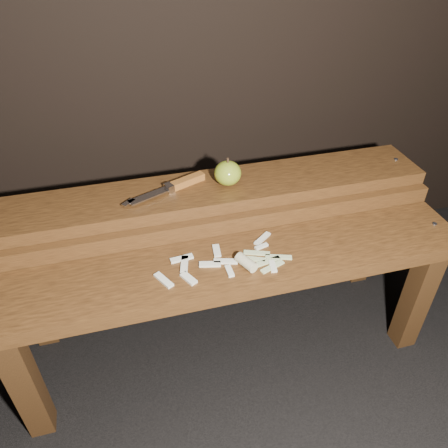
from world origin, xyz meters
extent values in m
plane|color=black|center=(0.00, 0.00, 0.00)|extent=(60.00, 60.00, 0.00)
cube|color=#361F0D|center=(-0.54, -0.10, 0.19)|extent=(0.06, 0.06, 0.38)
cube|color=#361F0D|center=(0.54, -0.10, 0.19)|extent=(0.06, 0.06, 0.38)
cube|color=#472811|center=(0.00, -0.05, 0.40)|extent=(1.20, 0.20, 0.04)
cylinder|color=slate|center=(0.56, -0.05, 0.42)|extent=(0.01, 0.01, 0.00)
cube|color=#361F0D|center=(-0.54, 0.20, 0.23)|extent=(0.06, 0.06, 0.46)
cube|color=#361F0D|center=(0.54, 0.20, 0.23)|extent=(0.06, 0.06, 0.46)
cube|color=#472811|center=(0.00, 0.07, 0.44)|extent=(1.20, 0.02, 0.05)
cube|color=#472811|center=(0.00, 0.17, 0.48)|extent=(1.20, 0.18, 0.04)
cylinder|color=slate|center=(0.56, 0.17, 0.50)|extent=(0.01, 0.01, 0.00)
ellipsoid|color=olive|center=(0.04, 0.17, 0.53)|extent=(0.07, 0.07, 0.07)
cylinder|color=#382314|center=(0.04, 0.17, 0.57)|extent=(0.01, 0.01, 0.01)
cube|color=brown|center=(-0.07, 0.20, 0.51)|extent=(0.10, 0.06, 0.02)
cube|color=silver|center=(-0.12, 0.17, 0.51)|extent=(0.03, 0.03, 0.02)
cube|color=silver|center=(-0.18, 0.15, 0.51)|extent=(0.11, 0.07, 0.00)
cube|color=silver|center=(-0.23, 0.13, 0.51)|extent=(0.04, 0.03, 0.00)
cube|color=beige|center=(0.08, -0.10, 0.42)|extent=(0.02, 0.04, 0.01)
cube|color=beige|center=(-0.03, -0.09, 0.42)|extent=(0.01, 0.04, 0.01)
cube|color=beige|center=(-0.13, -0.01, 0.42)|extent=(0.06, 0.02, 0.01)
cube|color=beige|center=(-0.12, -0.04, 0.42)|extent=(0.03, 0.06, 0.01)
cube|color=beige|center=(-0.03, -0.05, 0.42)|extent=(0.06, 0.03, 0.01)
cube|color=beige|center=(-0.04, -0.01, 0.42)|extent=(0.02, 0.05, 0.01)
cube|color=beige|center=(-0.12, -0.09, 0.42)|extent=(0.04, 0.05, 0.01)
cube|color=beige|center=(-0.06, -0.05, 0.42)|extent=(0.05, 0.03, 0.01)
cube|color=beige|center=(0.08, -0.02, 0.42)|extent=(0.04, 0.02, 0.01)
cube|color=beige|center=(-0.18, -0.08, 0.42)|extent=(0.04, 0.06, 0.01)
cube|color=beige|center=(0.09, 0.01, 0.42)|extent=(0.05, 0.05, 0.01)
cylinder|color=#C9BB8C|center=(0.02, -0.08, 0.43)|extent=(0.05, 0.06, 0.03)
cube|color=#BCC988|center=(0.07, -0.08, 0.42)|extent=(0.07, 0.03, 0.00)
cube|color=#BCC988|center=(0.08, -0.10, 0.42)|extent=(0.07, 0.04, 0.00)
cube|color=#BCC988|center=(0.04, -0.06, 0.42)|extent=(0.07, 0.04, 0.00)
cube|color=#BCC988|center=(0.06, -0.04, 0.42)|extent=(0.07, 0.04, 0.00)
cube|color=#BCC988|center=(0.10, -0.07, 0.42)|extent=(0.07, 0.03, 0.00)
camera|label=1|loc=(-0.23, -0.81, 1.13)|focal=35.00mm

